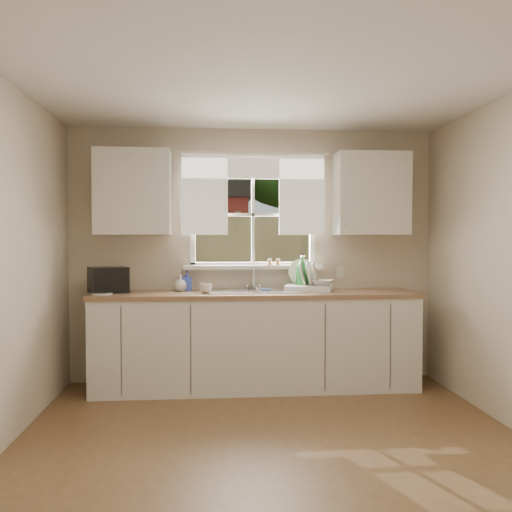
{
  "coord_description": "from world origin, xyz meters",
  "views": [
    {
      "loc": [
        -0.42,
        -3.38,
        1.43
      ],
      "look_at": [
        0.0,
        1.65,
        1.25
      ],
      "focal_mm": 38.0,
      "sensor_mm": 36.0,
      "label": 1
    }
  ],
  "objects": [
    {
      "name": "black_appliance",
      "position": [
        -1.37,
        1.73,
        1.03
      ],
      "size": [
        0.41,
        0.39,
        0.24
      ],
      "primitive_type": "cube",
      "rotation": [
        0.0,
        0.0,
        0.42
      ],
      "color": "black",
      "rests_on": "countertop"
    },
    {
      "name": "curtains",
      "position": [
        0.0,
        1.95,
        1.93
      ],
      "size": [
        1.5,
        0.03,
        0.81
      ],
      "color": "white",
      "rests_on": "room_walls"
    },
    {
      "name": "countertop",
      "position": [
        0.0,
        1.68,
        0.89
      ],
      "size": [
        3.04,
        0.65,
        0.04
      ],
      "primitive_type": "cube",
      "color": "#8D6746",
      "rests_on": "base_cabinets"
    },
    {
      "name": "sill_jars",
      "position": [
        0.2,
        1.94,
        1.18
      ],
      "size": [
        0.12,
        0.04,
        0.06
      ],
      "color": "brown",
      "rests_on": "window"
    },
    {
      "name": "upper_cabinet_right",
      "position": [
        1.15,
        1.82,
        1.85
      ],
      "size": [
        0.7,
        0.33,
        0.8
      ],
      "primitive_type": "cube",
      "color": "silver",
      "rests_on": "room_walls"
    },
    {
      "name": "cup",
      "position": [
        -0.47,
        1.62,
        0.96
      ],
      "size": [
        0.14,
        0.14,
        0.09
      ],
      "primitive_type": "imported",
      "rotation": [
        0.0,
        0.0,
        0.23
      ],
      "color": "beige",
      "rests_on": "countertop"
    },
    {
      "name": "dish_rack",
      "position": [
        0.51,
        1.72,
        0.98
      ],
      "size": [
        0.51,
        0.44,
        0.31
      ],
      "color": "white",
      "rests_on": "countertop"
    },
    {
      "name": "soap_bottle_b",
      "position": [
        -0.65,
        1.88,
        1.01
      ],
      "size": [
        0.1,
        0.1,
        0.19
      ],
      "primitive_type": "imported",
      "rotation": [
        0.0,
        0.0,
        0.17
      ],
      "color": "#3246BC",
      "rests_on": "countertop"
    },
    {
      "name": "wall_outlet",
      "position": [
        0.88,
        1.99,
        1.08
      ],
      "size": [
        0.08,
        0.01,
        0.12
      ],
      "primitive_type": "cube",
      "color": "beige",
      "rests_on": "room_walls"
    },
    {
      "name": "backyard",
      "position": [
        0.58,
        8.42,
        3.46
      ],
      "size": [
        20.0,
        10.0,
        6.13
      ],
      "color": "#335421",
      "rests_on": "ground"
    },
    {
      "name": "window",
      "position": [
        0.0,
        2.0,
        1.49
      ],
      "size": [
        1.38,
        0.16,
        1.06
      ],
      "color": "white",
      "rests_on": "room_walls"
    },
    {
      "name": "sink",
      "position": [
        0.0,
        1.71,
        0.84
      ],
      "size": [
        0.88,
        0.52,
        0.4
      ],
      "color": "#B7B7BC",
      "rests_on": "countertop"
    },
    {
      "name": "saucer",
      "position": [
        -1.4,
        1.58,
        0.92
      ],
      "size": [
        0.18,
        0.18,
        0.01
      ],
      "primitive_type": "cylinder",
      "color": "silver",
      "rests_on": "countertop"
    },
    {
      "name": "base_cabinets",
      "position": [
        0.0,
        1.68,
        0.43
      ],
      "size": [
        3.0,
        0.62,
        0.87
      ],
      "primitive_type": "cube",
      "color": "silver",
      "rests_on": "ground"
    },
    {
      "name": "soap_bottle_a",
      "position": [
        0.46,
        1.79,
        1.08
      ],
      "size": [
        0.15,
        0.15,
        0.34
      ],
      "primitive_type": "imported",
      "rotation": [
        0.0,
        0.0,
        0.19
      ],
      "color": "#2D8A3D",
      "rests_on": "countertop"
    },
    {
      "name": "soap_bottle_c",
      "position": [
        -0.71,
        1.82,
        0.99
      ],
      "size": [
        0.16,
        0.16,
        0.16
      ],
      "primitive_type": "imported",
      "rotation": [
        0.0,
        0.0,
        -0.34
      ],
      "color": "beige",
      "rests_on": "countertop"
    },
    {
      "name": "bowl",
      "position": [
        0.63,
        1.68,
        0.99
      ],
      "size": [
        0.26,
        0.26,
        0.05
      ],
      "primitive_type": "imported",
      "rotation": [
        0.0,
        0.0,
        -0.23
      ],
      "color": "beige",
      "rests_on": "dish_rack"
    },
    {
      "name": "room_walls",
      "position": [
        0.0,
        -0.07,
        1.24
      ],
      "size": [
        3.62,
        4.02,
        2.5
      ],
      "color": "beige",
      "rests_on": "ground"
    },
    {
      "name": "ground",
      "position": [
        0.0,
        0.0,
        0.0
      ],
      "size": [
        4.0,
        4.0,
        0.0
      ],
      "primitive_type": "plane",
      "color": "brown",
      "rests_on": "ground"
    },
    {
      "name": "ceiling",
      "position": [
        0.0,
        0.0,
        2.5
      ],
      "size": [
        3.6,
        4.0,
        0.02
      ],
      "primitive_type": "cube",
      "color": "silver",
      "rests_on": "room_walls"
    },
    {
      "name": "upper_cabinet_left",
      "position": [
        -1.15,
        1.82,
        1.85
      ],
      "size": [
        0.7,
        0.33,
        0.8
      ],
      "primitive_type": "cube",
      "color": "silver",
      "rests_on": "room_walls"
    }
  ]
}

